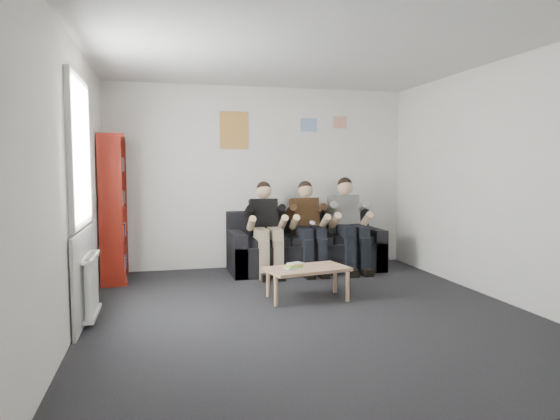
# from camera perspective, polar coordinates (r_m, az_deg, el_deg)

# --- Properties ---
(room_shell) EXTENTS (5.00, 5.00, 5.00)m
(room_shell) POSITION_cam_1_polar(r_m,az_deg,el_deg) (5.11, 3.28, 3.17)
(room_shell) COLOR black
(room_shell) RESTS_ON ground
(sofa) EXTENTS (2.21, 0.90, 0.85)m
(sofa) POSITION_cam_1_polar(r_m,az_deg,el_deg) (7.37, 2.81, -4.46)
(sofa) COLOR black
(sofa) RESTS_ON ground
(bookshelf) EXTENTS (0.29, 0.87, 1.93)m
(bookshelf) POSITION_cam_1_polar(r_m,az_deg,el_deg) (6.96, -18.43, 0.19)
(bookshelf) COLOR maroon
(bookshelf) RESTS_ON ground
(coffee_table) EXTENTS (0.92, 0.50, 0.37)m
(coffee_table) POSITION_cam_1_polar(r_m,az_deg,el_deg) (5.73, 3.12, -7.00)
(coffee_table) COLOR tan
(coffee_table) RESTS_ON ground
(game_cases) EXTENTS (0.22, 0.20, 0.05)m
(game_cases) POSITION_cam_1_polar(r_m,az_deg,el_deg) (5.67, 1.61, -6.40)
(game_cases) COLOR silver
(game_cases) RESTS_ON coffee_table
(person_left) EXTENTS (0.39, 0.84, 1.30)m
(person_left) POSITION_cam_1_polar(r_m,az_deg,el_deg) (6.98, -1.57, -2.11)
(person_left) COLOR black
(person_left) RESTS_ON sofa
(person_middle) EXTENTS (0.39, 0.84, 1.31)m
(person_middle) POSITION_cam_1_polar(r_m,az_deg,el_deg) (7.13, 3.28, -1.96)
(person_middle) COLOR #463117
(person_middle) RESTS_ON sofa
(person_right) EXTENTS (0.42, 0.89, 1.36)m
(person_right) POSITION_cam_1_polar(r_m,az_deg,el_deg) (7.32, 7.90, -1.67)
(person_right) COLOR silver
(person_right) RESTS_ON sofa
(radiator) EXTENTS (0.10, 0.64, 0.60)m
(radiator) POSITION_cam_1_polar(r_m,az_deg,el_deg) (5.27, -20.72, -8.08)
(radiator) COLOR white
(radiator) RESTS_ON ground
(window) EXTENTS (0.05, 1.30, 2.36)m
(window) POSITION_cam_1_polar(r_m,az_deg,el_deg) (5.17, -21.76, -0.72)
(window) COLOR white
(window) RESTS_ON room_shell
(poster_large) EXTENTS (0.42, 0.01, 0.55)m
(poster_large) POSITION_cam_1_polar(r_m,az_deg,el_deg) (7.48, -5.26, 9.06)
(poster_large) COLOR gold
(poster_large) RESTS_ON room_shell
(poster_blue) EXTENTS (0.25, 0.01, 0.20)m
(poster_blue) POSITION_cam_1_polar(r_m,az_deg,el_deg) (7.74, 3.31, 9.68)
(poster_blue) COLOR #418BDF
(poster_blue) RESTS_ON room_shell
(poster_pink) EXTENTS (0.22, 0.01, 0.18)m
(poster_pink) POSITION_cam_1_polar(r_m,az_deg,el_deg) (7.90, 6.84, 9.92)
(poster_pink) COLOR #D943AE
(poster_pink) RESTS_ON room_shell
(poster_sign) EXTENTS (0.20, 0.01, 0.14)m
(poster_sign) POSITION_cam_1_polar(r_m,az_deg,el_deg) (7.43, -9.94, 10.58)
(poster_sign) COLOR white
(poster_sign) RESTS_ON room_shell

